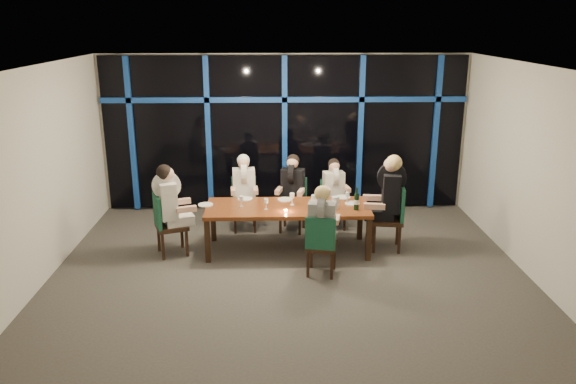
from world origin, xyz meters
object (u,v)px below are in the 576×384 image
at_px(chair_end_left, 166,221).
at_px(diner_near_mid, 322,217).
at_px(chair_end_right, 393,214).
at_px(diner_end_left, 169,197).
at_px(chair_far_mid, 293,201).
at_px(diner_far_left, 244,182).
at_px(diner_far_right, 334,184).
at_px(diner_end_right, 389,189).
at_px(wine_bottle, 357,201).
at_px(chair_far_right, 332,201).
at_px(chair_near_mid, 321,243).
at_px(chair_far_left, 244,200).
at_px(diner_far_mid, 292,182).
at_px(water_pitcher, 335,202).
at_px(dining_table, 288,210).

bearing_deg(chair_end_left, diner_near_mid, -128.25).
height_order(chair_end_right, diner_end_left, diner_end_left).
xyz_separation_m(chair_far_mid, chair_end_left, (-2.05, -1.09, 0.04)).
xyz_separation_m(diner_far_left, diner_far_right, (1.58, 0.04, -0.06)).
bearing_deg(diner_end_right, wine_bottle, -60.84).
height_order(chair_far_right, diner_end_right, diner_end_right).
height_order(chair_near_mid, diner_end_left, diner_end_left).
xyz_separation_m(diner_far_right, diner_end_right, (0.76, -0.96, 0.19)).
height_order(chair_far_left, diner_far_mid, diner_far_mid).
xyz_separation_m(diner_far_right, water_pitcher, (-0.10, -1.11, 0.02)).
bearing_deg(diner_far_left, diner_end_left, -140.97).
relative_size(chair_far_mid, diner_far_right, 1.11).
bearing_deg(diner_end_left, diner_near_mid, -129.49).
bearing_deg(chair_end_right, chair_end_left, -80.47).
bearing_deg(diner_far_left, chair_end_right, -25.39).
height_order(chair_end_right, water_pitcher, chair_end_right).
bearing_deg(diner_end_left, chair_far_right, -87.17).
xyz_separation_m(chair_near_mid, water_pitcher, (0.29, 0.85, 0.33)).
height_order(chair_far_mid, diner_far_right, diner_far_right).
bearing_deg(diner_end_left, chair_end_left, 90.00).
bearing_deg(diner_far_left, chair_end_left, -142.16).
height_order(chair_far_right, diner_far_right, diner_far_right).
distance_m(chair_end_left, diner_far_mid, 2.29).
distance_m(chair_near_mid, wine_bottle, 1.06).
bearing_deg(chair_far_right, dining_table, -137.95).
xyz_separation_m(chair_far_left, chair_far_mid, (0.87, -0.07, 0.00)).
bearing_deg(chair_far_mid, diner_near_mid, -64.69).
bearing_deg(chair_far_right, water_pitcher, -104.06).
bearing_deg(wine_bottle, chair_far_mid, 129.33).
distance_m(chair_near_mid, diner_near_mid, 0.38).
xyz_separation_m(diner_far_left, diner_far_mid, (0.84, -0.07, 0.01)).
distance_m(chair_end_right, diner_far_right, 1.32).
bearing_deg(chair_far_left, chair_end_left, -139.99).
relative_size(chair_end_right, diner_near_mid, 1.18).
distance_m(chair_far_mid, wine_bottle, 1.53).
xyz_separation_m(chair_far_right, chair_end_right, (0.87, -1.05, 0.11)).
relative_size(chair_end_right, diner_end_left, 1.09).
distance_m(dining_table, diner_far_mid, 0.91).
bearing_deg(diner_end_left, chair_near_mid, -131.32).
relative_size(chair_far_mid, chair_far_right, 1.08).
relative_size(diner_near_mid, water_pitcher, 4.64).
bearing_deg(chair_far_left, dining_table, -58.42).
relative_size(chair_far_mid, diner_far_mid, 1.03).
xyz_separation_m(dining_table, diner_far_left, (-0.74, 0.95, 0.21)).
height_order(chair_far_mid, chair_far_right, chair_far_mid).
distance_m(chair_far_left, diner_end_left, 1.63).
distance_m(dining_table, diner_end_left, 1.87).
distance_m(diner_end_left, diner_near_mid, 2.45).
bearing_deg(chair_near_mid, wine_bottle, -116.06).
distance_m(chair_far_mid, diner_far_mid, 0.38).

